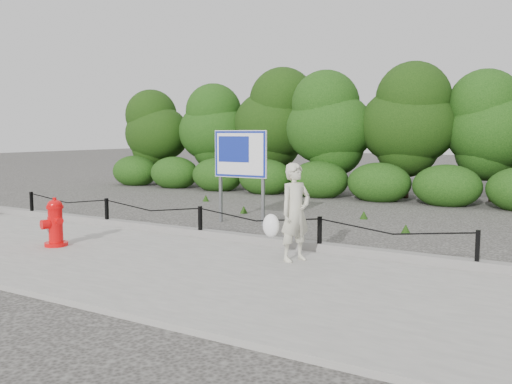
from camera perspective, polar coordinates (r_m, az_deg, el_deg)
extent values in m
plane|color=#2D2B28|center=(10.55, -5.87, -5.16)|extent=(90.00, 90.00, 0.00)
cube|color=gray|center=(9.05, -13.49, -6.97)|extent=(14.00, 4.00, 0.08)
cube|color=slate|center=(10.56, -5.72, -4.32)|extent=(14.00, 0.22, 0.14)
cube|color=black|center=(14.02, -22.54, -1.20)|extent=(0.06, 0.06, 0.60)
cube|color=black|center=(12.12, -15.43, -2.04)|extent=(0.06, 0.06, 0.60)
cube|color=black|center=(10.48, -5.89, -3.13)|extent=(0.06, 0.06, 0.60)
cube|color=black|center=(9.23, 6.71, -4.42)|extent=(0.06, 0.06, 0.60)
cube|color=black|center=(8.55, 22.28, -5.71)|extent=(0.06, 0.06, 0.60)
cylinder|color=black|center=(13.02, -19.28, -0.63)|extent=(2.50, 0.02, 0.02)
cylinder|color=black|center=(11.23, -11.04, -1.45)|extent=(2.50, 0.02, 0.02)
cylinder|color=black|center=(9.76, 0.00, -2.48)|extent=(2.50, 0.02, 0.02)
cylinder|color=black|center=(8.77, 14.22, -3.68)|extent=(2.50, 0.02, 0.02)
cylinder|color=black|center=(22.41, -10.28, 3.21)|extent=(0.18, 0.18, 1.86)
ellipsoid|color=#2B5213|center=(22.38, -10.35, 6.53)|extent=(2.75, 2.38, 2.97)
cylinder|color=black|center=(21.18, -4.45, 3.22)|extent=(0.18, 0.18, 1.93)
ellipsoid|color=#2B5213|center=(21.15, -4.48, 6.87)|extent=(2.85, 2.47, 3.08)
cylinder|color=black|center=(20.19, 2.03, 3.42)|extent=(0.18, 0.18, 2.16)
ellipsoid|color=#2B5213|center=(20.17, 2.05, 7.72)|extent=(3.20, 2.77, 3.46)
cylinder|color=black|center=(18.39, 7.68, 2.86)|extent=(0.18, 0.18, 2.02)
ellipsoid|color=#2B5213|center=(18.36, 7.75, 7.28)|extent=(2.99, 2.59, 3.23)
cylinder|color=black|center=(17.95, 15.56, 2.72)|extent=(0.18, 0.18, 2.09)
ellipsoid|color=#2B5213|center=(17.92, 15.70, 7.40)|extent=(3.09, 2.68, 3.35)
cylinder|color=black|center=(17.86, 23.66, 2.16)|extent=(0.18, 0.18, 1.94)
ellipsoid|color=#2B5213|center=(17.83, 23.85, 6.52)|extent=(2.87, 2.48, 3.10)
cylinder|color=red|center=(10.31, -20.28, -5.15)|extent=(0.51, 0.51, 0.07)
cylinder|color=red|center=(10.25, -20.35, -3.29)|extent=(0.31, 0.31, 0.61)
cylinder|color=red|center=(10.20, -20.42, -1.48)|extent=(0.37, 0.37, 0.06)
ellipsoid|color=red|center=(10.20, -20.43, -1.29)|extent=(0.33, 0.33, 0.19)
cylinder|color=red|center=(10.18, -20.45, -0.69)|extent=(0.09, 0.09, 0.06)
cylinder|color=red|center=(10.39, -20.71, -2.61)|extent=(0.15, 0.15, 0.12)
cylinder|color=red|center=(10.08, -20.02, -2.85)|extent=(0.15, 0.15, 0.12)
cylinder|color=red|center=(10.18, -21.30, -3.20)|extent=(0.20, 0.18, 0.17)
cylinder|color=slate|center=(10.19, -21.10, -3.69)|extent=(0.01, 0.06, 0.13)
imported|color=beige|center=(8.47, 4.17, -2.14)|extent=(0.56, 0.66, 1.54)
ellipsoid|color=white|center=(8.53, 1.60, -3.55)|extent=(0.28, 0.22, 0.37)
cube|color=slate|center=(12.66, -3.74, 1.65)|extent=(0.06, 0.06, 2.14)
cube|color=slate|center=(12.10, 0.76, 1.45)|extent=(0.06, 0.06, 2.14)
cube|color=white|center=(12.30, -1.66, 4.02)|extent=(1.34, 0.10, 1.07)
cube|color=navy|center=(12.28, -1.71, 4.02)|extent=(1.31, 0.05, 1.04)
cube|color=navy|center=(12.35, -2.38, 4.53)|extent=(0.80, 0.04, 0.59)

